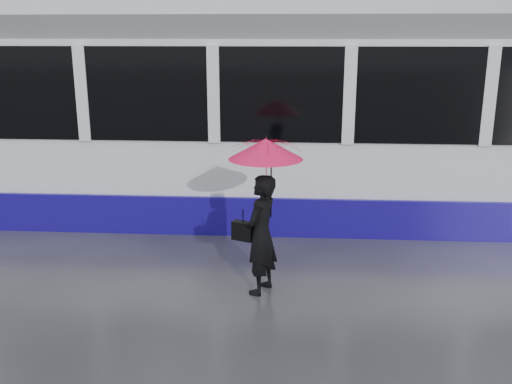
{
  "coord_description": "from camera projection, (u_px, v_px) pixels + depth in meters",
  "views": [
    {
      "loc": [
        1.51,
        -7.19,
        3.07
      ],
      "look_at": [
        1.02,
        -0.12,
        1.1
      ],
      "focal_mm": 40.0,
      "sensor_mm": 36.0,
      "label": 1
    }
  ],
  "objects": [
    {
      "name": "woman",
      "position": [
        261.0,
        235.0,
        6.85
      ],
      "size": [
        0.53,
        0.63,
        1.48
      ],
      "primitive_type": "imported",
      "rotation": [
        0.0,
        0.0,
        -1.97
      ],
      "color": "black",
      "rests_on": "ground"
    },
    {
      "name": "tram",
      "position": [
        27.0,
        118.0,
        10.01
      ],
      "size": [
        26.0,
        2.56,
        3.35
      ],
      "color": "white",
      "rests_on": "ground"
    },
    {
      "name": "ground",
      "position": [
        182.0,
        265.0,
        7.83
      ],
      "size": [
        90.0,
        90.0,
        0.0
      ],
      "primitive_type": "plane",
      "color": "#28282C",
      "rests_on": "ground"
    },
    {
      "name": "rails",
      "position": [
        209.0,
        211.0,
        10.24
      ],
      "size": [
        34.0,
        1.51,
        0.02
      ],
      "color": "#3F3D38",
      "rests_on": "ground"
    },
    {
      "name": "umbrella",
      "position": [
        266.0,
        163.0,
        6.61
      ],
      "size": [
        1.14,
        1.14,
        1.0
      ],
      "rotation": [
        0.0,
        0.0,
        -0.4
      ],
      "color": "#EF148E",
      "rests_on": "ground"
    },
    {
      "name": "handbag",
      "position": [
        243.0,
        231.0,
        6.88
      ],
      "size": [
        0.29,
        0.21,
        0.41
      ],
      "rotation": [
        0.0,
        0.0,
        -0.4
      ],
      "color": "black",
      "rests_on": "ground"
    }
  ]
}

